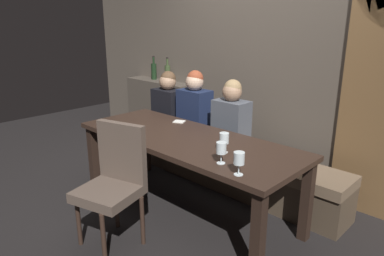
{
  "coord_description": "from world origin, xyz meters",
  "views": [
    {
      "loc": [
        2.15,
        -2.15,
        1.75
      ],
      "look_at": [
        0.07,
        0.01,
        0.84
      ],
      "focal_mm": 33.28,
      "sensor_mm": 36.0,
      "label": 1
    }
  ],
  "objects_px": {
    "diner_redhead": "(168,103)",
    "wine_glass_near_right": "(224,139)",
    "diner_far_end": "(231,116)",
    "diner_bearded": "(195,106)",
    "wine_glass_center_back": "(221,148)",
    "wine_bottle_pale_label": "(168,73)",
    "fork_on_table": "(113,125)",
    "banquette_bench": "(232,167)",
    "dining_table": "(186,146)",
    "wine_bottle_dark_red": "(154,71)",
    "espresso_cup": "(139,131)",
    "wine_glass_near_left": "(239,159)",
    "dessert_plate": "(120,127)",
    "chair_near_side": "(114,177)"
  },
  "relations": [
    {
      "from": "wine_bottle_pale_label",
      "to": "wine_glass_near_right",
      "type": "xyz_separation_m",
      "value": [
        1.9,
        -1.13,
        -0.22
      ]
    },
    {
      "from": "chair_near_side",
      "to": "diner_far_end",
      "type": "xyz_separation_m",
      "value": [
        0.04,
        1.44,
        0.23
      ]
    },
    {
      "from": "diner_redhead",
      "to": "wine_glass_near_left",
      "type": "relative_size",
      "value": 4.41
    },
    {
      "from": "diner_redhead",
      "to": "espresso_cup",
      "type": "height_order",
      "value": "diner_redhead"
    },
    {
      "from": "wine_glass_near_right",
      "to": "diner_far_end",
      "type": "bearing_deg",
      "value": 124.28
    },
    {
      "from": "wine_glass_center_back",
      "to": "wine_bottle_dark_red",
      "type": "bearing_deg",
      "value": 150.18
    },
    {
      "from": "espresso_cup",
      "to": "dessert_plate",
      "type": "xyz_separation_m",
      "value": [
        -0.26,
        -0.02,
        -0.01
      ]
    },
    {
      "from": "diner_far_end",
      "to": "dessert_plate",
      "type": "relative_size",
      "value": 3.82
    },
    {
      "from": "diner_bearded",
      "to": "wine_glass_near_right",
      "type": "height_order",
      "value": "diner_bearded"
    },
    {
      "from": "banquette_bench",
      "to": "dining_table",
      "type": "bearing_deg",
      "value": -90.0
    },
    {
      "from": "wine_bottle_dark_red",
      "to": "wine_glass_center_back",
      "type": "distance_m",
      "value": 2.67
    },
    {
      "from": "diner_bearded",
      "to": "wine_bottle_dark_red",
      "type": "height_order",
      "value": "wine_bottle_dark_red"
    },
    {
      "from": "diner_redhead",
      "to": "wine_glass_near_right",
      "type": "height_order",
      "value": "diner_redhead"
    },
    {
      "from": "wine_glass_center_back",
      "to": "espresso_cup",
      "type": "height_order",
      "value": "wine_glass_center_back"
    },
    {
      "from": "wine_glass_near_right",
      "to": "fork_on_table",
      "type": "bearing_deg",
      "value": -171.63
    },
    {
      "from": "chair_near_side",
      "to": "espresso_cup",
      "type": "distance_m",
      "value": 0.6
    },
    {
      "from": "wine_glass_center_back",
      "to": "wine_glass_near_left",
      "type": "xyz_separation_m",
      "value": [
        0.22,
        -0.07,
        -0.0
      ]
    },
    {
      "from": "diner_far_end",
      "to": "dining_table",
      "type": "bearing_deg",
      "value": -86.91
    },
    {
      "from": "diner_bearded",
      "to": "wine_bottle_dark_red",
      "type": "xyz_separation_m",
      "value": [
        -1.15,
        0.38,
        0.26
      ]
    },
    {
      "from": "wine_bottle_dark_red",
      "to": "espresso_cup",
      "type": "height_order",
      "value": "wine_bottle_dark_red"
    },
    {
      "from": "diner_far_end",
      "to": "wine_glass_center_back",
      "type": "bearing_deg",
      "value": -55.82
    },
    {
      "from": "diner_bearded",
      "to": "espresso_cup",
      "type": "height_order",
      "value": "diner_bearded"
    },
    {
      "from": "wine_bottle_dark_red",
      "to": "wine_glass_near_right",
      "type": "bearing_deg",
      "value": -27.47
    },
    {
      "from": "diner_bearded",
      "to": "wine_glass_center_back",
      "type": "height_order",
      "value": "diner_bearded"
    },
    {
      "from": "banquette_bench",
      "to": "wine_glass_center_back",
      "type": "distance_m",
      "value": 1.3
    },
    {
      "from": "espresso_cup",
      "to": "banquette_bench",
      "type": "bearing_deg",
      "value": 68.19
    },
    {
      "from": "dining_table",
      "to": "wine_glass_center_back",
      "type": "height_order",
      "value": "wine_glass_center_back"
    },
    {
      "from": "wine_glass_near_right",
      "to": "wine_glass_center_back",
      "type": "height_order",
      "value": "same"
    },
    {
      "from": "chair_near_side",
      "to": "fork_on_table",
      "type": "bearing_deg",
      "value": 146.07
    },
    {
      "from": "wine_glass_near_right",
      "to": "wine_glass_near_left",
      "type": "relative_size",
      "value": 1.0
    },
    {
      "from": "banquette_bench",
      "to": "wine_bottle_dark_red",
      "type": "xyz_separation_m",
      "value": [
        -1.69,
        0.37,
        0.84
      ]
    },
    {
      "from": "wine_bottle_pale_label",
      "to": "wine_glass_near_right",
      "type": "relative_size",
      "value": 1.99
    },
    {
      "from": "diner_redhead",
      "to": "wine_glass_near_right",
      "type": "distance_m",
      "value": 1.65
    },
    {
      "from": "fork_on_table",
      "to": "dining_table",
      "type": "bearing_deg",
      "value": -1.39
    },
    {
      "from": "dining_table",
      "to": "fork_on_table",
      "type": "relative_size",
      "value": 12.94
    },
    {
      "from": "diner_far_end",
      "to": "wine_glass_center_back",
      "type": "height_order",
      "value": "diner_far_end"
    },
    {
      "from": "wine_glass_near_left",
      "to": "espresso_cup",
      "type": "relative_size",
      "value": 1.37
    },
    {
      "from": "dining_table",
      "to": "diner_far_end",
      "type": "bearing_deg",
      "value": 93.09
    },
    {
      "from": "diner_bearded",
      "to": "wine_glass_center_back",
      "type": "xyz_separation_m",
      "value": [
        1.16,
        -0.94,
        0.04
      ]
    },
    {
      "from": "wine_bottle_dark_red",
      "to": "wine_glass_near_left",
      "type": "xyz_separation_m",
      "value": [
        2.52,
        -1.4,
        -0.22
      ]
    },
    {
      "from": "dining_table",
      "to": "banquette_bench",
      "type": "relative_size",
      "value": 0.88
    },
    {
      "from": "dining_table",
      "to": "diner_redhead",
      "type": "distance_m",
      "value": 1.2
    },
    {
      "from": "diner_bearded",
      "to": "wine_bottle_pale_label",
      "type": "distance_m",
      "value": 0.98
    },
    {
      "from": "banquette_bench",
      "to": "wine_glass_near_left",
      "type": "bearing_deg",
      "value": -51.0
    },
    {
      "from": "wine_bottle_pale_label",
      "to": "fork_on_table",
      "type": "relative_size",
      "value": 1.92
    },
    {
      "from": "diner_redhead",
      "to": "dessert_plate",
      "type": "distance_m",
      "value": 1.0
    },
    {
      "from": "banquette_bench",
      "to": "wine_bottle_pale_label",
      "type": "xyz_separation_m",
      "value": [
        -1.41,
        0.37,
        0.84
      ]
    },
    {
      "from": "dining_table",
      "to": "wine_glass_center_back",
      "type": "bearing_deg",
      "value": -22.31
    },
    {
      "from": "dining_table",
      "to": "banquette_bench",
      "type": "height_order",
      "value": "dining_table"
    },
    {
      "from": "chair_near_side",
      "to": "wine_bottle_dark_red",
      "type": "relative_size",
      "value": 3.01
    }
  ]
}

